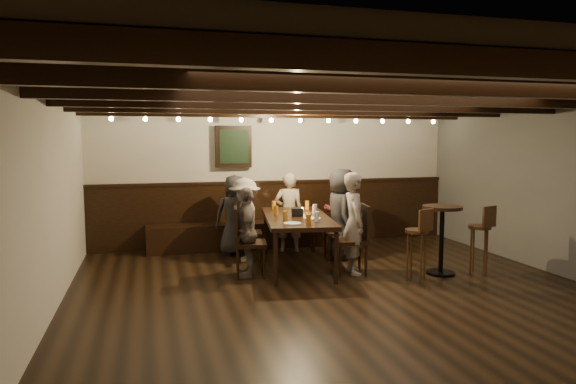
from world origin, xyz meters
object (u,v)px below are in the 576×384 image
object	(u,v)px
bar_stool_left	(417,254)
bar_stool_right	(479,249)
dining_table	(297,220)
person_right_near	(340,214)
chair_left_far	(249,255)
person_bench_right	(344,211)
person_right_far	(354,223)
chair_right_far	(352,252)
chair_left_near	(247,243)
person_left_far	(247,232)
person_bench_left	(235,215)
person_left_near	(245,220)
chair_right_near	(338,242)
high_top_table	(442,229)
person_bench_centre	(289,212)

from	to	relation	value
bar_stool_left	bar_stool_right	xyz separation A→B (m)	(1.00, 0.05, 0.00)
dining_table	person_right_near	world-z (taller)	person_right_near
chair_left_far	person_bench_right	bearing A→B (deg)	129.80
person_right_near	person_right_far	world-z (taller)	person_right_far
chair_left_far	bar_stool_right	xyz separation A→B (m)	(3.11, -0.76, 0.07)
dining_table	chair_right_far	world-z (taller)	chair_right_far
chair_left_near	person_left_far	bearing A→B (deg)	-1.96
dining_table	person_bench_left	bearing A→B (deg)	135.00
chair_right_far	person_bench_right	world-z (taller)	person_bench_right
bar_stool_right	person_right_far	bearing A→B (deg)	144.36
chair_left_near	person_left_near	bearing A→B (deg)	-90.00
chair_left_far	person_bench_right	size ratio (longest dim) A/B	0.70
chair_left_near	chair_right_near	bearing A→B (deg)	90.00
person_left_near	chair_left_near	bearing A→B (deg)	90.00
high_top_table	bar_stool_right	xyz separation A→B (m)	(0.50, -0.16, -0.27)
dining_table	bar_stool_left	size ratio (longest dim) A/B	2.19
person_right_near	person_right_far	distance (m)	0.90
chair_right_near	high_top_table	size ratio (longest dim) A/B	0.89
person_bench_left	person_right_near	size ratio (longest dim) A/B	0.92
high_top_table	bar_stool_left	world-z (taller)	bar_stool_left
chair_left_far	person_bench_left	xyz separation A→B (m)	(0.03, 1.36, 0.36)
chair_left_near	person_right_far	world-z (taller)	person_right_far
chair_right_far	person_bench_centre	distance (m)	1.70
person_bench_left	person_right_near	bearing A→B (deg)	164.74
chair_right_far	person_right_near	size ratio (longest dim) A/B	0.68
person_left_far	person_right_near	xyz separation A→B (m)	(1.62, 0.66, 0.09)
chair_right_near	person_right_far	distance (m)	1.01
chair_left_far	person_bench_centre	world-z (taller)	person_bench_centre
person_bench_centre	person_bench_right	bearing A→B (deg)	170.54
chair_right_near	chair_right_far	world-z (taller)	chair_right_far
chair_right_far	person_bench_left	world-z (taller)	person_bench_left
person_bench_right	person_left_near	size ratio (longest dim) A/B	1.07
person_right_near	bar_stool_right	bearing A→B (deg)	-124.11
person_left_far	bar_stool_left	bearing A→B (deg)	78.17
chair_right_far	person_right_near	xyz separation A→B (m)	(0.17, 0.88, 0.41)
dining_table	chair_left_far	world-z (taller)	chair_left_far
person_bench_left	person_right_near	xyz separation A→B (m)	(1.56, -0.70, 0.06)
chair_right_far	person_bench_centre	bearing A→B (deg)	25.66
chair_right_near	person_bench_centre	size ratio (longest dim) A/B	0.65
person_left_far	chair_right_near	bearing A→B (deg)	121.51
person_bench_centre	person_left_near	bearing A→B (deg)	38.66
dining_table	person_bench_left	world-z (taller)	person_bench_left
chair_left_near	bar_stool_left	world-z (taller)	bar_stool_left
person_right_far	bar_stool_right	xyz separation A→B (m)	(1.66, -0.53, -0.35)
person_right_far	high_top_table	world-z (taller)	person_right_far
chair_right_near	person_right_far	bearing A→B (deg)	-177.97
chair_left_far	person_left_far	world-z (taller)	person_left_far
chair_right_near	chair_right_far	bearing A→B (deg)	-179.85
person_bench_left	person_right_far	size ratio (longest dim) A/B	0.92
person_right_near	bar_stool_right	xyz separation A→B (m)	(1.52, -1.42, -0.35)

